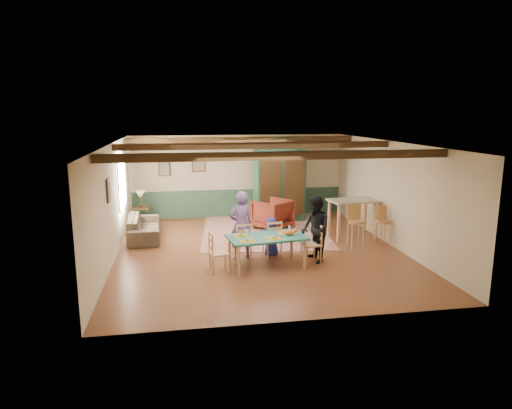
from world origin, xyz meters
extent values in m
plane|color=#592C19|center=(0.00, 0.00, 0.00)|extent=(8.00, 8.00, 0.00)
cube|color=beige|center=(0.00, 4.00, 1.35)|extent=(7.00, 0.02, 2.70)
cube|color=beige|center=(-3.50, 0.00, 1.35)|extent=(0.02, 8.00, 2.70)
cube|color=beige|center=(3.50, 0.00, 1.35)|extent=(0.02, 8.00, 2.70)
cube|color=silver|center=(0.00, 0.00, 2.70)|extent=(7.00, 8.00, 0.02)
cube|color=#213E2C|center=(0.00, 3.98, 0.45)|extent=(6.95, 0.03, 0.90)
cube|color=black|center=(0.00, -2.30, 2.61)|extent=(6.95, 0.16, 0.16)
cube|color=black|center=(0.00, 0.40, 2.61)|extent=(6.95, 0.16, 0.16)
cube|color=black|center=(0.00, 3.00, 2.61)|extent=(6.95, 0.16, 0.16)
imported|color=#6D4E86|center=(-0.53, -0.55, 0.82)|extent=(0.65, 0.47, 1.64)
imported|color=black|center=(1.13, -1.07, 0.78)|extent=(0.70, 0.84, 1.57)
imported|color=navy|center=(0.22, -0.44, 0.48)|extent=(0.51, 0.37, 0.95)
cube|color=#CFB296|center=(0.48, 1.90, 0.01)|extent=(3.97, 4.55, 0.01)
cube|color=#163829|center=(1.19, 3.10, 1.23)|extent=(1.79, 0.85, 2.46)
imported|color=#43120D|center=(0.77, 2.13, 0.45)|extent=(1.36, 1.36, 0.89)
imported|color=#3E3426|center=(-2.94, 1.72, 0.31)|extent=(0.92, 2.15, 0.62)
camera|label=1|loc=(-1.91, -10.88, 3.44)|focal=32.00mm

